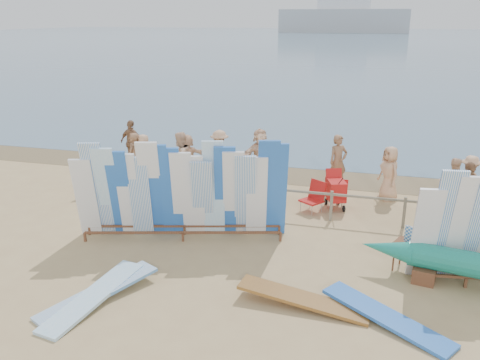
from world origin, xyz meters
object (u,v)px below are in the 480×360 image
(vendor_table, at_px, (412,257))
(beachgoer_6, at_px, (389,173))
(flat_board_a, at_px, (94,303))
(beachgoer_1, at_px, (134,158))
(beach_chair_right, at_px, (337,199))
(beachgoer_3, at_px, (220,154))
(stroller, at_px, (335,194))
(beachgoer_9, at_px, (469,181))
(beachgoer_7, at_px, (338,162))
(flat_board_c, at_px, (303,306))
(main_surfboard_rack, at_px, (183,194))
(beachgoer_2, at_px, (180,159))
(beachgoer_0, at_px, (144,157))
(beachgoer_10, at_px, (467,192))
(side_surfboard_rack, at_px, (469,233))
(beachgoer_5, at_px, (260,154))
(beachgoer_8, at_px, (452,183))
(beach_chair_left, at_px, (312,203))
(beachgoer_11, at_px, (188,156))
(beachgoer_extra_1, at_px, (132,143))
(flat_board_d, at_px, (386,322))
(flat_board_e, at_px, (99,299))
(beachgoer_4, at_px, (281,175))

(vendor_table, height_order, beachgoer_6, beachgoer_6)
(flat_board_a, distance_m, beachgoer_1, 8.16)
(beach_chair_right, distance_m, beachgoer_3, 4.80)
(beachgoer_1, height_order, beachgoer_3, same)
(stroller, bearing_deg, beachgoer_9, 0.07)
(beachgoer_7, bearing_deg, beachgoer_6, -58.60)
(flat_board_c, bearing_deg, main_surfboard_rack, 61.00)
(beachgoer_2, xyz_separation_m, beachgoer_0, (-1.48, 0.21, -0.10))
(beachgoer_9, distance_m, beachgoer_10, 1.52)
(side_surfboard_rack, relative_size, beachgoer_10, 1.50)
(side_surfboard_rack, height_order, beachgoer_5, side_surfboard_rack)
(flat_board_c, bearing_deg, beachgoer_8, -21.38)
(beach_chair_left, distance_m, stroller, 0.82)
(beach_chair_right, height_order, beachgoer_8, beachgoer_8)
(beachgoer_3, xyz_separation_m, beachgoer_6, (5.88, -0.72, -0.01))
(beach_chair_right, bearing_deg, beach_chair_left, -130.37)
(beachgoer_0, xyz_separation_m, beachgoer_7, (6.74, 0.96, 0.09))
(beachgoer_3, xyz_separation_m, beachgoer_9, (8.27, -0.59, -0.09))
(beachgoer_7, bearing_deg, flat_board_c, -125.27)
(stroller, xyz_separation_m, beachgoer_0, (-6.87, 1.01, 0.37))
(flat_board_a, height_order, stroller, stroller)
(beach_chair_right, bearing_deg, beachgoer_2, -178.63)
(vendor_table, bearing_deg, beachgoer_11, 166.78)
(main_surfboard_rack, relative_size, beachgoer_extra_1, 3.07)
(side_surfboard_rack, height_order, beachgoer_8, side_surfboard_rack)
(vendor_table, xyz_separation_m, flat_board_d, (-0.54, -2.28, -0.37))
(vendor_table, relative_size, beachgoer_7, 0.59)
(flat_board_e, bearing_deg, beachgoer_1, 138.40)
(flat_board_e, relative_size, beachgoer_3, 1.53)
(flat_board_e, bearing_deg, stroller, 84.69)
(beach_chair_right, bearing_deg, vendor_table, -53.32)
(main_surfboard_rack, height_order, flat_board_e, main_surfboard_rack)
(vendor_table, xyz_separation_m, stroller, (-2.08, 3.66, 0.10))
(flat_board_e, bearing_deg, beachgoer_9, 71.73)
(stroller, bearing_deg, beachgoer_1, 154.56)
(flat_board_e, height_order, stroller, stroller)
(main_surfboard_rack, bearing_deg, flat_board_a, -115.40)
(side_surfboard_rack, distance_m, flat_board_a, 8.06)
(beachgoer_4, bearing_deg, flat_board_e, -36.33)
(beachgoer_3, height_order, beachgoer_9, beachgoer_3)
(flat_board_e, bearing_deg, beachgoer_5, 108.81)
(beachgoer_4, bearing_deg, flat_board_d, 13.10)
(beachgoer_1, distance_m, beachgoer_8, 10.51)
(flat_board_a, distance_m, beachgoer_4, 7.36)
(beachgoer_9, bearing_deg, beach_chair_right, 49.75)
(main_surfboard_rack, relative_size, flat_board_e, 2.02)
(vendor_table, distance_m, beach_chair_right, 4.31)
(flat_board_a, xyz_separation_m, beachgoer_9, (8.18, 8.22, 0.79))
(side_surfboard_rack, bearing_deg, beach_chair_right, 119.28)
(beachgoer_4, relative_size, beachgoer_6, 1.06)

